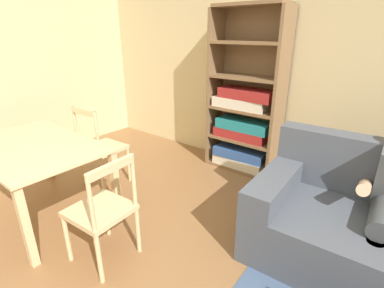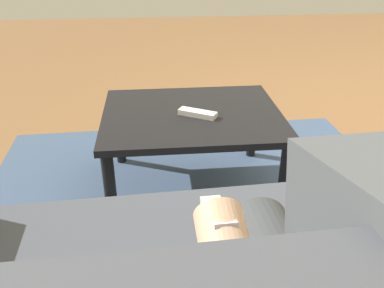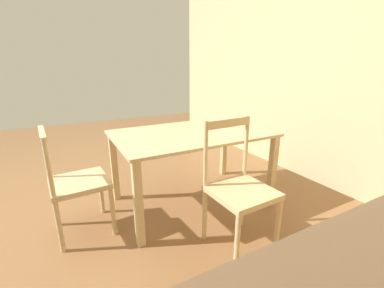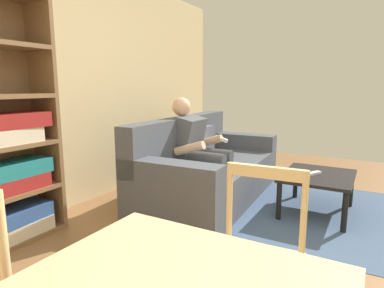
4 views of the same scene
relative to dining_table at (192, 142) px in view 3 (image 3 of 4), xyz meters
name	(u,v)px [view 3 (image 3 of 4)]	position (x,y,z in m)	size (l,w,h in m)	color
wall_side	(293,68)	(-1.55, -0.25, 0.66)	(0.12, 5.25, 2.56)	#C8B586
dining_table	(192,142)	(0.00, 0.00, 0.00)	(1.42, 0.91, 0.72)	#D1B27F
dining_chair_near_wall	(239,189)	(0.00, 0.72, -0.16)	(0.44, 0.44, 0.95)	#D1B27F
dining_chair_facing_couch	(75,183)	(1.04, 0.00, -0.18)	(0.45, 0.45, 0.88)	#D1B27F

